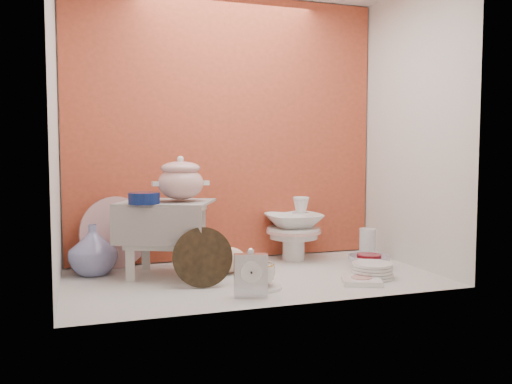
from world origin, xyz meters
The scene contains 17 objects.
ground centered at (0.00, 0.00, 0.00)m, with size 1.80×1.80×0.00m, color silver.
niche_shell centered at (0.00, 0.18, 0.93)m, with size 1.86×1.03×1.53m.
step_stool centered at (-0.40, 0.17, 0.19)m, with size 0.43×0.37×0.37m, color silver, non-canonical shape.
soup_tureen centered at (-0.33, 0.13, 0.49)m, with size 0.26×0.26×0.22m, color white, non-canonical shape.
cobalt_bowl centered at (-0.52, 0.06, 0.40)m, with size 0.15×0.15×0.05m, color #0A1A51.
floral_platter centered at (-0.63, 0.43, 0.19)m, with size 0.38×0.06×0.38m, color silver, non-canonical shape.
blue_white_vase centered at (-0.75, 0.31, 0.13)m, with size 0.24×0.24×0.25m, color silver.
lacquer_tray centered at (-0.28, -0.10, 0.14)m, with size 0.28×0.06×0.27m, color black, non-canonical shape.
mantel_clock centered at (-0.12, -0.33, 0.10)m, with size 0.14×0.05×0.21m, color silver.
plush_pig centered at (-0.10, 0.13, 0.07)m, with size 0.24×0.17×0.14m, color beige.
teacup_saucer centered at (-0.04, -0.21, 0.01)m, with size 0.19×0.19×0.01m, color white.
gold_rim_teacup centered at (-0.04, -0.21, 0.07)m, with size 0.13×0.13×0.10m, color white.
lattice_dish centered at (0.45, -0.27, 0.01)m, with size 0.18×0.18×0.02m, color white.
dinner_plate_stack centered at (0.55, -0.19, 0.04)m, with size 0.21×0.21×0.07m, color white.
crystal_bowl centered at (0.65, 0.01, 0.03)m, with size 0.22×0.22×0.07m, color silver.
clear_glass_vase centered at (0.75, 0.19, 0.09)m, with size 0.09×0.09×0.18m, color silver.
porcelain_tower centered at (0.35, 0.33, 0.18)m, with size 0.32×0.32×0.36m, color white, non-canonical shape.
Camera 1 is at (-0.81, -2.45, 0.62)m, focal length 37.43 mm.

